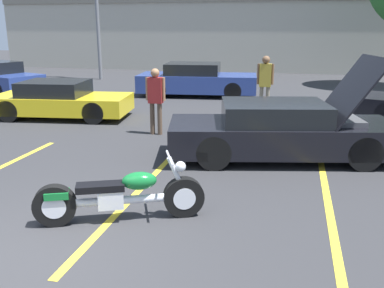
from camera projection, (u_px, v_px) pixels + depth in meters
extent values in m
plane|color=#2D2D30|center=(18.00, 261.00, 5.16)|extent=(80.00, 80.00, 0.00)
cube|color=yellow|center=(136.00, 194.00, 7.20)|extent=(0.12, 5.23, 0.01)
cube|color=yellow|center=(330.00, 212.00, 6.50)|extent=(0.12, 5.23, 0.01)
cube|color=#B2AD9E|center=(246.00, 34.00, 27.25)|extent=(32.00, 4.00, 4.40)
cube|color=slate|center=(248.00, 1.00, 26.70)|extent=(32.00, 4.20, 0.30)
cylinder|color=black|center=(184.00, 197.00, 6.31)|extent=(0.62, 0.38, 0.60)
cylinder|color=black|center=(55.00, 206.00, 6.01)|extent=(0.62, 0.38, 0.60)
cylinder|color=silver|center=(184.00, 197.00, 6.31)|extent=(0.37, 0.29, 0.33)
cylinder|color=silver|center=(55.00, 206.00, 6.01)|extent=(0.37, 0.29, 0.33)
cylinder|color=silver|center=(121.00, 200.00, 6.16)|extent=(1.48, 0.72, 0.12)
cube|color=silver|center=(111.00, 198.00, 6.12)|extent=(0.43, 0.36, 0.28)
ellipsoid|color=#146B2D|center=(139.00, 181.00, 6.13)|extent=(0.57, 0.45, 0.26)
cube|color=black|center=(100.00, 187.00, 6.05)|extent=(0.73, 0.51, 0.10)
cube|color=#146B2D|center=(57.00, 194.00, 5.97)|extent=(0.39, 0.33, 0.10)
cylinder|color=silver|center=(177.00, 177.00, 6.21)|extent=(0.31, 0.18, 0.62)
cylinder|color=silver|center=(170.00, 158.00, 6.11)|extent=(0.31, 0.66, 0.04)
sphere|color=silver|center=(180.00, 167.00, 6.18)|extent=(0.16, 0.16, 0.16)
cylinder|color=silver|center=(92.00, 203.00, 6.21)|extent=(1.13, 0.55, 0.09)
cube|color=black|center=(282.00, 136.00, 9.01)|extent=(4.97, 2.68, 0.60)
cube|color=black|center=(274.00, 112.00, 8.88)|extent=(2.40, 1.97, 0.42)
cylinder|color=black|center=(364.00, 154.00, 8.30)|extent=(0.72, 0.36, 0.69)
cylinder|color=black|center=(340.00, 135.00, 9.75)|extent=(0.72, 0.36, 0.69)
cylinder|color=black|center=(214.00, 153.00, 8.35)|extent=(0.72, 0.36, 0.69)
cylinder|color=black|center=(212.00, 134.00, 9.80)|extent=(0.72, 0.36, 0.69)
cube|color=black|center=(351.00, 90.00, 8.72)|extent=(1.29, 1.76, 1.37)
cube|color=#4C4C51|center=(345.00, 125.00, 8.92)|extent=(0.79, 1.05, 0.28)
cube|color=navy|center=(197.00, 83.00, 17.20)|extent=(4.84, 2.40, 0.68)
cube|color=black|center=(193.00, 69.00, 17.07)|extent=(2.27, 1.93, 0.44)
cylinder|color=black|center=(233.00, 91.00, 16.26)|extent=(0.69, 0.29, 0.67)
cylinder|color=black|center=(234.00, 85.00, 17.88)|extent=(0.69, 0.29, 0.67)
cylinder|color=black|center=(158.00, 90.00, 16.61)|extent=(0.69, 0.29, 0.67)
cylinder|color=black|center=(166.00, 84.00, 18.23)|extent=(0.69, 0.29, 0.67)
cube|color=yellow|center=(61.00, 104.00, 13.12)|extent=(4.34, 2.28, 0.51)
cube|color=black|center=(55.00, 88.00, 13.01)|extent=(2.05, 1.82, 0.44)
cylinder|color=black|center=(94.00, 113.00, 12.27)|extent=(0.67, 0.30, 0.64)
cylinder|color=black|center=(110.00, 104.00, 13.76)|extent=(0.67, 0.30, 0.64)
cylinder|color=black|center=(9.00, 111.00, 12.53)|extent=(0.67, 0.30, 0.64)
cylinder|color=black|center=(33.00, 102.00, 14.03)|extent=(0.67, 0.30, 0.64)
cylinder|color=black|center=(0.00, 91.00, 16.59)|extent=(0.66, 0.42, 0.62)
cylinder|color=black|center=(33.00, 86.00, 17.78)|extent=(0.66, 0.42, 0.62)
cylinder|color=brown|center=(152.00, 119.00, 11.10)|extent=(0.12, 0.12, 0.83)
cylinder|color=brown|center=(160.00, 119.00, 11.05)|extent=(0.12, 0.12, 0.83)
cube|color=maroon|center=(155.00, 90.00, 10.88)|extent=(0.36, 0.20, 0.65)
cylinder|color=#9E704C|center=(147.00, 89.00, 10.92)|extent=(0.08, 0.08, 0.59)
cylinder|color=#9E704C|center=(164.00, 89.00, 10.82)|extent=(0.08, 0.08, 0.59)
sphere|color=#9E704C|center=(155.00, 73.00, 10.76)|extent=(0.22, 0.22, 0.22)
cylinder|color=gray|center=(261.00, 101.00, 13.54)|extent=(0.12, 0.12, 0.90)
cylinder|color=gray|center=(267.00, 101.00, 13.50)|extent=(0.12, 0.12, 0.90)
cube|color=#B29933|center=(265.00, 75.00, 13.31)|extent=(0.36, 0.20, 0.71)
cylinder|color=brown|center=(258.00, 74.00, 13.35)|extent=(0.08, 0.08, 0.64)
cylinder|color=brown|center=(273.00, 74.00, 13.25)|extent=(0.08, 0.08, 0.64)
sphere|color=brown|center=(266.00, 60.00, 13.18)|extent=(0.24, 0.24, 0.24)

